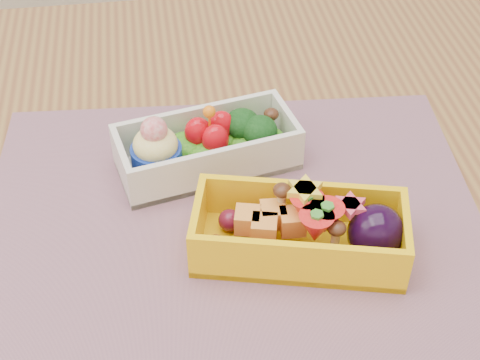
{
  "coord_description": "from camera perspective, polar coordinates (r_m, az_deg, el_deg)",
  "views": [
    {
      "loc": [
        -0.02,
        -0.47,
        1.21
      ],
      "look_at": [
        0.04,
        -0.01,
        0.79
      ],
      "focal_mm": 53.72,
      "sensor_mm": 36.0,
      "label": 1
    }
  ],
  "objects": [
    {
      "name": "bento_yellow",
      "position": [
        0.6,
        5.14,
        -4.05
      ],
      "size": [
        0.19,
        0.12,
        0.06
      ],
      "rotation": [
        0.0,
        0.0,
        -0.24
      ],
      "color": "yellow",
      "rests_on": "placemat"
    },
    {
      "name": "placemat",
      "position": [
        0.64,
        -0.6,
        -2.92
      ],
      "size": [
        0.47,
        0.37,
        0.0
      ],
      "primitive_type": "cube",
      "rotation": [
        0.0,
        0.0,
        -0.07
      ],
      "color": "#94666D",
      "rests_on": "table"
    },
    {
      "name": "table",
      "position": [
        0.73,
        -3.51,
        -7.72
      ],
      "size": [
        1.2,
        0.8,
        0.75
      ],
      "color": "brown",
      "rests_on": "ground"
    },
    {
      "name": "bento_white",
      "position": [
        0.68,
        -2.7,
        2.68
      ],
      "size": [
        0.18,
        0.11,
        0.07
      ],
      "rotation": [
        0.0,
        0.0,
        0.21
      ],
      "color": "silver",
      "rests_on": "placemat"
    }
  ]
}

